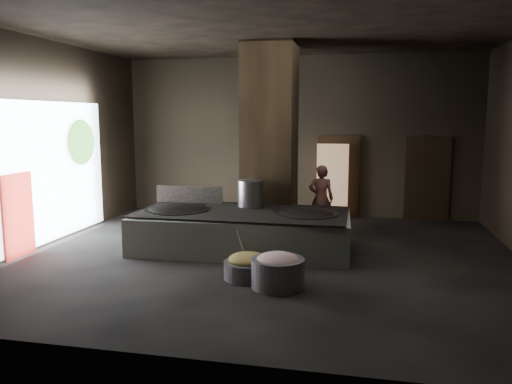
% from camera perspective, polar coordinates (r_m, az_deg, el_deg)
% --- Properties ---
extents(floor, '(10.00, 9.00, 0.10)m').
position_cam_1_polar(floor, '(10.28, 1.24, -7.57)').
color(floor, black).
rests_on(floor, ground).
extents(ceiling, '(10.00, 9.00, 0.10)m').
position_cam_1_polar(ceiling, '(10.03, 1.33, 18.57)').
color(ceiling, black).
rests_on(ceiling, back_wall).
extents(back_wall, '(10.00, 0.10, 4.50)m').
position_cam_1_polar(back_wall, '(14.38, 4.70, 6.32)').
color(back_wall, black).
rests_on(back_wall, ground).
extents(front_wall, '(10.00, 0.10, 4.50)m').
position_cam_1_polar(front_wall, '(5.50, -7.61, 2.67)').
color(front_wall, black).
rests_on(front_wall, ground).
extents(left_wall, '(0.10, 9.00, 4.50)m').
position_cam_1_polar(left_wall, '(11.92, -23.42, 5.19)').
color(left_wall, black).
rests_on(left_wall, ground).
extents(pillar, '(1.20, 1.20, 4.50)m').
position_cam_1_polar(pillar, '(11.81, 1.58, 5.86)').
color(pillar, black).
rests_on(pillar, ground).
extents(hearth_platform, '(4.58, 2.33, 0.78)m').
position_cam_1_polar(hearth_platform, '(10.67, -1.56, -4.53)').
color(hearth_platform, silver).
rests_on(hearth_platform, ground).
extents(platform_cap, '(4.39, 2.11, 0.03)m').
position_cam_1_polar(platform_cap, '(10.58, -1.57, -2.29)').
color(platform_cap, black).
rests_on(platform_cap, hearth_platform).
extents(wok_left, '(1.42, 1.42, 0.39)m').
position_cam_1_polar(wok_left, '(10.97, -9.01, -2.35)').
color(wok_left, black).
rests_on(wok_left, hearth_platform).
extents(wok_left_rim, '(1.45, 1.45, 0.05)m').
position_cam_1_polar(wok_left_rim, '(10.96, -9.02, -1.99)').
color(wok_left_rim, black).
rests_on(wok_left_rim, hearth_platform).
extents(wok_right, '(1.32, 1.32, 0.37)m').
position_cam_1_polar(wok_right, '(10.41, 5.75, -2.87)').
color(wok_right, black).
rests_on(wok_right, hearth_platform).
extents(wok_right_rim, '(1.35, 1.35, 0.05)m').
position_cam_1_polar(wok_right_rim, '(10.40, 5.75, -2.50)').
color(wok_right_rim, black).
rests_on(wok_right_rim, hearth_platform).
extents(stock_pot, '(0.55, 0.55, 0.59)m').
position_cam_1_polar(stock_pot, '(11.04, -0.65, -0.17)').
color(stock_pot, '#929499').
rests_on(stock_pot, hearth_platform).
extents(splash_guard, '(1.56, 0.12, 0.39)m').
position_cam_1_polar(splash_guard, '(11.66, -7.64, -0.27)').
color(splash_guard, black).
rests_on(splash_guard, hearth_platform).
extents(cook, '(0.61, 0.40, 1.66)m').
position_cam_1_polar(cook, '(12.29, 7.45, -0.76)').
color(cook, '#915349').
rests_on(cook, ground).
extents(veg_basin, '(0.94, 0.94, 0.31)m').
position_cam_1_polar(veg_basin, '(8.85, -0.95, -8.88)').
color(veg_basin, slate).
rests_on(veg_basin, ground).
extents(veg_fill, '(0.69, 0.69, 0.21)m').
position_cam_1_polar(veg_fill, '(8.79, -0.95, -7.67)').
color(veg_fill, olive).
rests_on(veg_fill, veg_basin).
extents(ladle, '(0.12, 0.33, 0.60)m').
position_cam_1_polar(ladle, '(8.91, -1.68, -6.11)').
color(ladle, '#929499').
rests_on(ladle, veg_basin).
extents(meat_basin, '(1.01, 1.01, 0.49)m').
position_cam_1_polar(meat_basin, '(8.40, 2.51, -9.22)').
color(meat_basin, slate).
rests_on(meat_basin, ground).
extents(meat_fill, '(0.74, 0.74, 0.28)m').
position_cam_1_polar(meat_fill, '(8.34, 2.52, -7.87)').
color(meat_fill, tan).
rests_on(meat_fill, meat_basin).
extents(doorway_near, '(1.18, 0.08, 2.38)m').
position_cam_1_polar(doorway_near, '(14.27, 9.37, 1.58)').
color(doorway_near, black).
rests_on(doorway_near, ground).
extents(doorway_near_glow, '(0.87, 0.04, 2.05)m').
position_cam_1_polar(doorway_near_glow, '(14.00, 8.70, 1.26)').
color(doorway_near_glow, '#8C6647').
rests_on(doorway_near_glow, ground).
extents(doorway_far, '(1.18, 0.08, 2.38)m').
position_cam_1_polar(doorway_far, '(14.37, 18.98, 1.28)').
color(doorway_far, black).
rests_on(doorway_far, ground).
extents(doorway_far_glow, '(0.89, 0.04, 2.10)m').
position_cam_1_polar(doorway_far_glow, '(14.51, 19.60, 1.12)').
color(doorway_far_glow, '#8C6647').
rests_on(doorway_far_glow, ground).
extents(left_opening, '(0.04, 4.20, 3.10)m').
position_cam_1_polar(left_opening, '(12.07, -22.30, 2.19)').
color(left_opening, white).
rests_on(left_opening, ground).
extents(pavilion_sliver, '(0.05, 0.90, 1.70)m').
position_cam_1_polar(pavilion_sliver, '(11.10, -25.55, -2.44)').
color(pavilion_sliver, maroon).
rests_on(pavilion_sliver, ground).
extents(tree_silhouette, '(0.28, 1.10, 1.10)m').
position_cam_1_polar(tree_silhouette, '(12.90, -19.33, 5.39)').
color(tree_silhouette, '#194714').
rests_on(tree_silhouette, left_opening).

